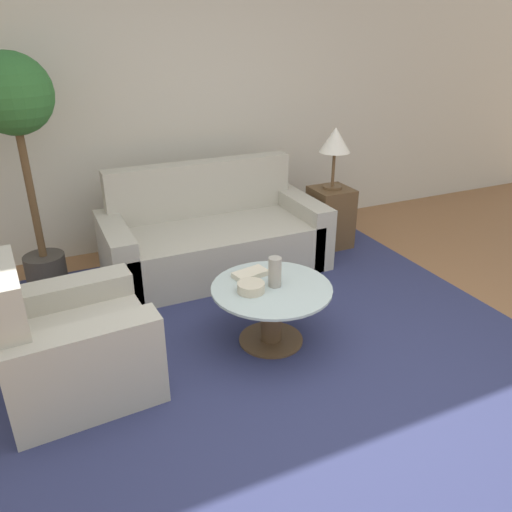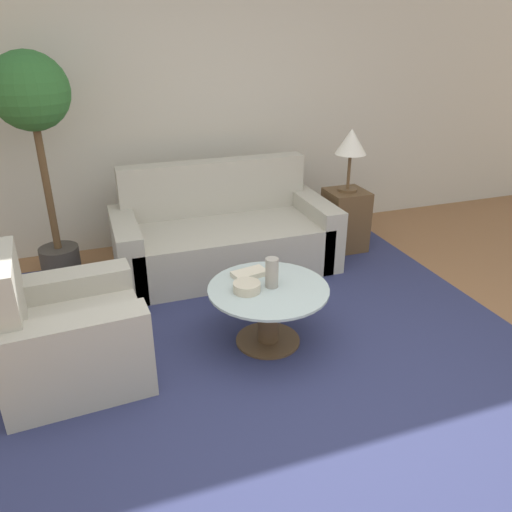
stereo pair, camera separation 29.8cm
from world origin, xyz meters
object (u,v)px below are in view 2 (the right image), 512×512
sofa_main (223,236)px  book_stack (249,274)px  table_lamp (351,144)px  bowl (247,287)px  potted_plant (34,117)px  vase (272,273)px  coffee_table (268,307)px  armchair (63,338)px

sofa_main → book_stack: (-0.12, -1.10, 0.16)m
table_lamp → bowl: table_lamp is taller
table_lamp → book_stack: table_lamp is taller
potted_plant → vase: size_ratio=9.09×
coffee_table → book_stack: (-0.07, 0.20, 0.17)m
bowl → sofa_main: bearing=81.1°
coffee_table → vase: 0.26m
armchair → bowl: size_ratio=4.86×
bowl → table_lamp: bearing=41.8°
table_lamp → armchair: bearing=-154.8°
table_lamp → vase: size_ratio=2.84×
coffee_table → vase: bearing=17.3°
armchair → book_stack: armchair is taller
coffee_table → potted_plant: (-1.35, 1.53, 1.09)m
vase → book_stack: vase is taller
sofa_main → potted_plant: potted_plant is taller
bowl → armchair: bearing=177.2°
sofa_main → coffee_table: 1.30m
armchair → potted_plant: bearing=-2.1°
armchair → coffee_table: size_ratio=1.08×
table_lamp → vase: bearing=-134.6°
potted_plant → book_stack: size_ratio=7.22×
armchair → table_lamp: 2.95m
armchair → vase: size_ratio=4.29×
coffee_table → table_lamp: bearing=45.0°
table_lamp → bowl: (-1.43, -1.27, -0.57)m
sofa_main → bowl: 1.33m
armchair → table_lamp: (2.59, 1.22, 0.75)m
armchair → book_stack: size_ratio=3.40×
table_lamp → potted_plant: 2.66m
bowl → book_stack: bowl is taller
coffee_table → table_lamp: (1.28, 1.27, 0.76)m
armchair → book_stack: bearing=-87.0°
armchair → bowl: 1.17m
sofa_main → book_stack: 1.12m
coffee_table → bowl: size_ratio=4.49×
armchair → coffee_table: (1.31, -0.06, -0.01)m
vase → bowl: 0.19m
potted_plant → vase: (1.38, -1.52, -0.84)m
armchair → potted_plant: 1.83m
table_lamp → potted_plant: potted_plant is taller
coffee_table → table_lamp: table_lamp is taller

